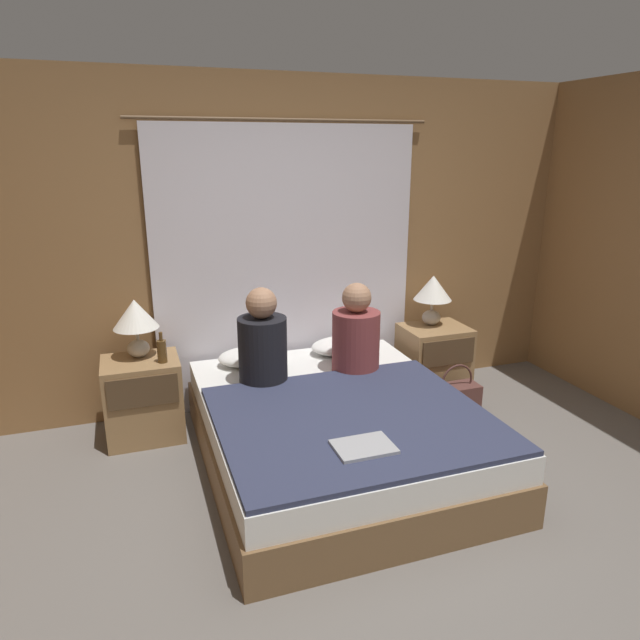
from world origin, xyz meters
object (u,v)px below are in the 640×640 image
(handbag_on_floor, at_px, (456,398))
(pillow_right, at_px, (343,346))
(person_left_in_bed, at_px, (263,344))
(person_right_in_bed, at_px, (356,335))
(nightstand_right, at_px, (434,360))
(pillow_left, at_px, (252,356))
(beer_bottle_on_left_stand, at_px, (162,351))
(lamp_left, at_px, (135,318))
(nightstand_left, at_px, (143,399))
(laptop_on_bed, at_px, (364,447))
(bed, at_px, (335,432))
(lamp_right, at_px, (433,292))

(handbag_on_floor, bearing_deg, pillow_right, 149.31)
(person_left_in_bed, relative_size, person_right_in_bed, 1.03)
(nightstand_right, relative_size, pillow_left, 1.16)
(pillow_right, height_order, handbag_on_floor, pillow_right)
(person_left_in_bed, bearing_deg, beer_bottle_on_left_stand, 160.25)
(nightstand_right, relative_size, beer_bottle_on_left_stand, 2.70)
(lamp_left, distance_m, pillow_left, 0.87)
(nightstand_left, relative_size, person_left_in_bed, 0.87)
(person_left_in_bed, xyz_separation_m, laptop_on_bed, (0.27, -1.10, -0.24))
(person_left_in_bed, bearing_deg, bed, -50.86)
(person_left_in_bed, relative_size, beer_bottle_on_left_stand, 3.11)
(pillow_right, bearing_deg, person_left_in_bed, -153.15)
(lamp_right, xyz_separation_m, laptop_on_bed, (-1.24, -1.50, -0.38))
(bed, height_order, handbag_on_floor, bed)
(nightstand_left, distance_m, person_left_in_bed, 0.95)
(pillow_right, height_order, person_left_in_bed, person_left_in_bed)
(nightstand_left, bearing_deg, lamp_left, 90.00)
(person_left_in_bed, height_order, handbag_on_floor, person_left_in_bed)
(pillow_right, xyz_separation_m, person_left_in_bed, (-0.72, -0.37, 0.22))
(nightstand_right, height_order, laptop_on_bed, nightstand_right)
(lamp_left, bearing_deg, nightstand_left, -90.00)
(lamp_left, height_order, handbag_on_floor, lamp_left)
(nightstand_right, height_order, beer_bottle_on_left_stand, beer_bottle_on_left_stand)
(bed, bearing_deg, nightstand_right, 33.44)
(bed, bearing_deg, beer_bottle_on_left_stand, 146.11)
(nightstand_right, distance_m, laptop_on_bed, 1.90)
(lamp_right, bearing_deg, nightstand_right, -90.00)
(person_right_in_bed, bearing_deg, beer_bottle_on_left_stand, 170.09)
(lamp_right, distance_m, handbag_on_floor, 0.88)
(person_right_in_bed, bearing_deg, handbag_on_floor, -6.23)
(nightstand_right, relative_size, handbag_on_floor, 1.42)
(laptop_on_bed, bearing_deg, pillow_right, 72.91)
(person_right_in_bed, bearing_deg, bed, -125.64)
(person_left_in_bed, bearing_deg, person_right_in_bed, 0.00)
(pillow_left, distance_m, pillow_right, 0.72)
(nightstand_right, height_order, person_left_in_bed, person_left_in_bed)
(lamp_right, xyz_separation_m, pillow_left, (-1.51, -0.03, -0.36))
(laptop_on_bed, xyz_separation_m, handbag_on_floor, (1.22, 1.01, -0.35))
(nightstand_left, xyz_separation_m, handbag_on_floor, (2.28, -0.41, -0.16))
(nightstand_left, distance_m, laptop_on_bed, 1.78)
(nightstand_left, relative_size, person_right_in_bed, 0.90)
(pillow_right, bearing_deg, lamp_left, 178.89)
(bed, bearing_deg, handbag_on_floor, 17.56)
(bed, distance_m, person_right_in_bed, 0.73)
(pillow_right, xyz_separation_m, beer_bottle_on_left_stand, (-1.37, -0.13, 0.17))
(nightstand_right, relative_size, pillow_right, 1.16)
(beer_bottle_on_left_stand, height_order, handbag_on_floor, beer_bottle_on_left_stand)
(pillow_left, height_order, person_left_in_bed, person_left_in_bed)
(pillow_right, bearing_deg, laptop_on_bed, -107.09)
(nightstand_left, height_order, pillow_left, nightstand_left)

